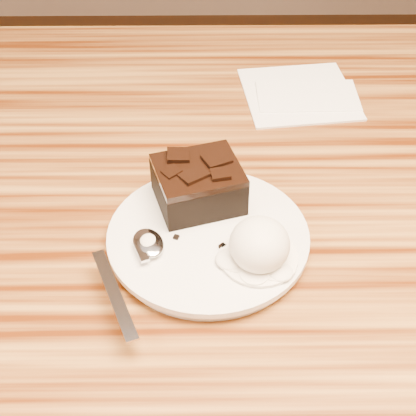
{
  "coord_description": "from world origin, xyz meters",
  "views": [
    {
      "loc": [
        -0.04,
        -0.49,
        1.19
      ],
      "look_at": [
        -0.03,
        -0.05,
        0.79
      ],
      "focal_mm": 54.24,
      "sensor_mm": 36.0,
      "label": 1
    }
  ],
  "objects_px": {
    "plate": "(208,239)",
    "napkin": "(299,93)",
    "dining_table": "(230,393)",
    "brownie": "(198,187)",
    "ice_cream_scoop": "(260,244)",
    "spoon": "(148,244)"
  },
  "relations": [
    {
      "from": "brownie",
      "to": "dining_table",
      "type": "bearing_deg",
      "value": 20.69
    },
    {
      "from": "dining_table",
      "to": "plate",
      "type": "bearing_deg",
      "value": -118.01
    },
    {
      "from": "dining_table",
      "to": "plate",
      "type": "relative_size",
      "value": 6.17
    },
    {
      "from": "brownie",
      "to": "spoon",
      "type": "bearing_deg",
      "value": -125.92
    },
    {
      "from": "napkin",
      "to": "brownie",
      "type": "bearing_deg",
      "value": -120.15
    },
    {
      "from": "plate",
      "to": "napkin",
      "type": "xyz_separation_m",
      "value": [
        0.12,
        0.27,
        -0.01
      ]
    },
    {
      "from": "ice_cream_scoop",
      "to": "dining_table",
      "type": "bearing_deg",
      "value": 97.62
    },
    {
      "from": "dining_table",
      "to": "spoon",
      "type": "height_order",
      "value": "spoon"
    },
    {
      "from": "napkin",
      "to": "plate",
      "type": "bearing_deg",
      "value": -114.03
    },
    {
      "from": "plate",
      "to": "napkin",
      "type": "relative_size",
      "value": 1.41
    },
    {
      "from": "dining_table",
      "to": "brownie",
      "type": "relative_size",
      "value": 14.79
    },
    {
      "from": "brownie",
      "to": "spoon",
      "type": "xyz_separation_m",
      "value": [
        -0.05,
        -0.06,
        -0.01
      ]
    },
    {
      "from": "brownie",
      "to": "ice_cream_scoop",
      "type": "distance_m",
      "value": 0.1
    },
    {
      "from": "plate",
      "to": "napkin",
      "type": "distance_m",
      "value": 0.29
    },
    {
      "from": "plate",
      "to": "brownie",
      "type": "distance_m",
      "value": 0.05
    },
    {
      "from": "ice_cream_scoop",
      "to": "napkin",
      "type": "relative_size",
      "value": 0.43
    },
    {
      "from": "brownie",
      "to": "ice_cream_scoop",
      "type": "bearing_deg",
      "value": -55.28
    },
    {
      "from": "plate",
      "to": "spoon",
      "type": "height_order",
      "value": "spoon"
    },
    {
      "from": "spoon",
      "to": "napkin",
      "type": "bearing_deg",
      "value": 36.4
    },
    {
      "from": "dining_table",
      "to": "brownie",
      "type": "height_order",
      "value": "brownie"
    },
    {
      "from": "dining_table",
      "to": "napkin",
      "type": "distance_m",
      "value": 0.44
    },
    {
      "from": "dining_table",
      "to": "napkin",
      "type": "bearing_deg",
      "value": 67.23
    }
  ]
}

